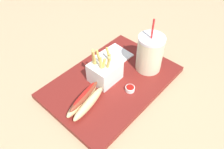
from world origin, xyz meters
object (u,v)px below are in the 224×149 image
object	(u,v)px
fries_basket	(105,71)
hot_dog_1	(85,100)
napkin_stack	(114,56)
ketchup_cup_1	(130,89)
soda_cup	(150,53)

from	to	relation	value
fries_basket	hot_dog_1	xyz separation A→B (m)	(0.13, 0.03, -0.02)
hot_dog_1	napkin_stack	size ratio (longest dim) A/B	1.32
ketchup_cup_1	napkin_stack	xyz separation A→B (m)	(-0.10, -0.17, -0.01)
soda_cup	ketchup_cup_1	bearing A→B (deg)	9.24
hot_dog_1	ketchup_cup_1	bearing A→B (deg)	154.97
soda_cup	hot_dog_1	size ratio (longest dim) A/B	1.32
hot_dog_1	napkin_stack	bearing A→B (deg)	-159.02
hot_dog_1	soda_cup	bearing A→B (deg)	170.70
soda_cup	ketchup_cup_1	xyz separation A→B (m)	(0.14, 0.02, -0.06)
fries_basket	ketchup_cup_1	bearing A→B (deg)	99.69
fries_basket	ketchup_cup_1	distance (m)	0.11
hot_dog_1	ketchup_cup_1	xyz separation A→B (m)	(-0.15, 0.07, -0.02)
napkin_stack	ketchup_cup_1	bearing A→B (deg)	59.03
soda_cup	napkin_stack	bearing A→B (deg)	-74.40
fries_basket	hot_dog_1	bearing A→B (deg)	14.56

